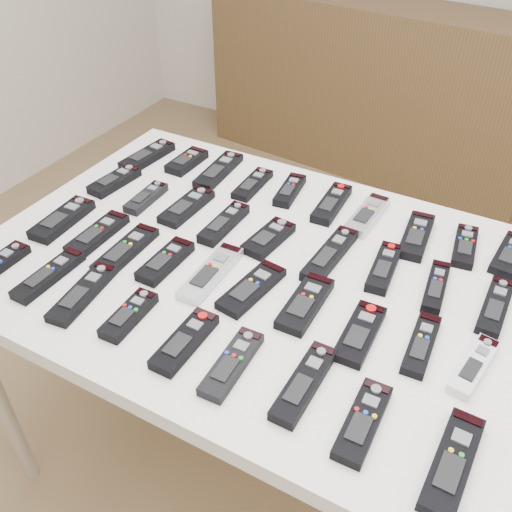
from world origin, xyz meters
The scene contains 40 objects.
ground centered at (0.00, 0.00, 0.00)m, with size 4.00×4.00×0.00m, color olive.
table centered at (-0.08, -0.13, 0.72)m, with size 1.25×0.88×0.78m.
sideboard centered at (-0.47, 1.78, 0.44)m, with size 1.74×0.38×0.87m, color #4F361F.
remote_0 centered at (-0.60, 0.13, 0.79)m, with size 0.06×0.18×0.02m, color black.
remote_1 centered at (-0.48, 0.16, 0.79)m, with size 0.06×0.14×0.02m, color black.
remote_2 centered at (-0.37, 0.17, 0.79)m, with size 0.06×0.20×0.02m, color black.
remote_3 centered at (-0.25, 0.15, 0.79)m, with size 0.05×0.16×0.02m, color black.
remote_4 centered at (-0.15, 0.17, 0.79)m, with size 0.05×0.15×0.02m, color black.
remote_5 centered at (-0.02, 0.16, 0.79)m, with size 0.05×0.18×0.02m, color black.
remote_6 centered at (0.07, 0.16, 0.79)m, with size 0.05×0.18×0.02m, color #B7B7BC.
remote_7 centered at (0.21, 0.13, 0.79)m, with size 0.06×0.18×0.02m, color black.
remote_8 centered at (0.32, 0.15, 0.79)m, with size 0.05×0.15×0.02m, color black.
remote_9 centered at (0.42, 0.17, 0.79)m, with size 0.06×0.16×0.02m, color black.
remote_10 centered at (-0.59, -0.02, 0.79)m, with size 0.05×0.15×0.02m, color black.
remote_11 centered at (-0.46, -0.05, 0.79)m, with size 0.04×0.14×0.02m, color black.
remote_12 centered at (-0.34, -0.03, 0.79)m, with size 0.06×0.17×0.02m, color black.
remote_13 centered at (-0.22, -0.05, 0.79)m, with size 0.05×0.17×0.02m, color black.
remote_14 centered at (-0.10, -0.05, 0.79)m, with size 0.06×0.15×0.02m, color black.
remote_15 centered at (0.06, -0.04, 0.79)m, with size 0.05×0.21×0.02m, color black.
remote_16 centered at (0.18, -0.02, 0.79)m, with size 0.05×0.17×0.02m, color black.
remote_17 centered at (0.30, -0.03, 0.79)m, with size 0.04×0.16×0.02m, color black.
remote_18 centered at (0.42, -0.03, 0.79)m, with size 0.05×0.18×0.02m, color black.
remote_19 centered at (-0.58, -0.23, 0.79)m, with size 0.06×0.18×0.02m, color black.
remote_20 centered at (-0.46, -0.23, 0.79)m, with size 0.06×0.18×0.02m, color black.
remote_21 centered at (-0.36, -0.25, 0.79)m, with size 0.06×0.19×0.02m, color black.
remote_22 centered at (-0.26, -0.24, 0.79)m, with size 0.05×0.16×0.02m, color black.
remote_23 centered at (-0.15, -0.22, 0.79)m, with size 0.05×0.20×0.02m, color #B7B7BC.
remote_24 centered at (-0.04, -0.22, 0.79)m, with size 0.06×0.18×0.02m, color black.
remote_25 centered at (0.08, -0.21, 0.79)m, with size 0.06×0.17×0.02m, color black.
remote_26 centered at (0.21, -0.24, 0.79)m, with size 0.06×0.17×0.02m, color black.
remote_27 centered at (0.32, -0.21, 0.79)m, with size 0.04×0.16×0.02m, color black.
remote_28 centered at (0.42, -0.21, 0.79)m, with size 0.04×0.16×0.02m, color silver.
remote_30 centered at (-0.45, -0.40, 0.79)m, with size 0.05×0.18×0.02m, color black.
remote_31 centered at (-0.35, -0.41, 0.79)m, with size 0.05×0.19×0.02m, color black.
remote_32 centered at (-0.22, -0.41, 0.79)m, with size 0.05×0.14×0.02m, color black.
remote_33 centered at (-0.08, -0.42, 0.79)m, with size 0.05×0.17×0.02m, color black.
remote_34 centered at (0.03, -0.42, 0.79)m, with size 0.05×0.17×0.02m, color black.
remote_35 centered at (0.16, -0.40, 0.79)m, with size 0.05×0.19×0.02m, color black.
remote_36 centered at (0.28, -0.42, 0.79)m, with size 0.05×0.17×0.02m, color black.
remote_37 centered at (0.43, -0.43, 0.79)m, with size 0.05×0.20×0.02m, color black.
Camera 1 is at (0.41, -1.01, 1.59)m, focal length 40.00 mm.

